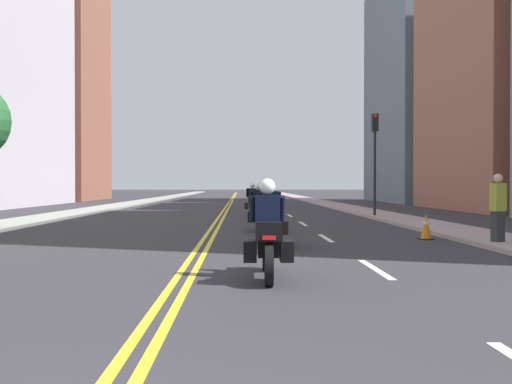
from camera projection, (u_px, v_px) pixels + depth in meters
name	position (u px, v px, depth m)	size (l,w,h in m)	color
ground_plane	(230.00, 202.00, 50.16)	(264.00, 264.00, 0.00)	#2F2C32
sidewalk_left	(142.00, 202.00, 49.96)	(2.08, 144.00, 0.12)	gray
sidewalk_right	(318.00, 201.00, 50.37)	(2.08, 144.00, 0.12)	gray
centreline_yellow_inner	(229.00, 202.00, 50.16)	(0.12, 132.00, 0.01)	yellow
centreline_yellow_outer	(232.00, 202.00, 50.17)	(0.12, 132.00, 0.01)	yellow
lane_dashes_white	(285.00, 213.00, 31.26)	(0.14, 56.40, 0.01)	silver
building_right_1	(508.00, 42.00, 34.86)	(7.62, 13.13, 20.42)	brown
building_left_2	(49.00, 71.00, 57.13)	(9.78, 12.07, 25.85)	brown
building_right_2	(415.00, 89.00, 50.80)	(6.04, 14.55, 20.05)	slate
motorcycle_0	(268.00, 239.00, 9.16)	(0.77, 2.22, 1.62)	black
motorcycle_1	(270.00, 220.00, 14.04)	(0.78, 2.14, 1.63)	black
motorcycle_2	(259.00, 211.00, 18.73)	(0.77, 2.09, 1.60)	black
motorcycle_3	(258.00, 206.00, 23.38)	(0.76, 2.29, 1.58)	black
motorcycle_4	(252.00, 202.00, 27.90)	(0.76, 2.17, 1.62)	black
traffic_cone_0	(426.00, 227.00, 15.85)	(0.37, 0.37, 0.72)	black
traffic_light_near	(375.00, 146.00, 26.25)	(0.28, 0.38, 4.77)	black
pedestrian_0	(498.00, 209.00, 14.02)	(0.42, 0.35, 1.79)	#292B2C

